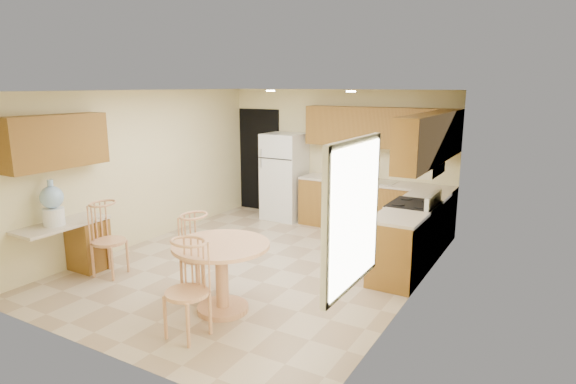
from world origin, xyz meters
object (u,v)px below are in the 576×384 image
Objects in this scene: dining_table at (222,267)px; stove at (412,233)px; chair_table_a at (193,249)px; water_crock at (52,205)px; refrigerator at (284,176)px; chair_table_b at (179,284)px; chair_desk at (102,234)px.

stove is at bearing 60.74° from dining_table.
chair_table_a is (-0.55, 0.15, 0.08)m from dining_table.
dining_table is at bearing 8.60° from water_crock.
refrigerator is 3.78m from chair_table_a.
chair_table_b is 1.01× the size of chair_desk.
chair_table_a is 1.66× the size of water_crock.
chair_table_a is 2.03m from water_crock.
chair_table_a is 0.99× the size of chair_table_b.
chair_desk is (-2.01, 0.00, 0.08)m from dining_table.
water_crock reaches higher than dining_table.
stove is 1.79× the size of water_crock.
chair_table_a is 1.00× the size of chair_desk.
chair_table_a reaches higher than dining_table.
chair_table_b is 2.20m from chair_desk.
stove reaches higher than chair_table_a.
dining_table is 0.75m from chair_table_b.
chair_table_b is 2.58m from water_crock.
refrigerator reaches higher than chair_table_b.
chair_table_a is 1.08m from chair_table_b.
refrigerator is at bearing 110.28° from dining_table.
water_crock reaches higher than stove.
dining_table is at bearing -69.72° from refrigerator.
refrigerator reaches higher than stove.
chair_table_a is 1.47m from chair_desk.
stove reaches higher than chair_table_b.
chair_desk reaches higher than chair_table_a.
stove is 4.96m from water_crock.
water_crock is at bearing -171.40° from dining_table.
dining_table is 1.10× the size of chair_table_a.
refrigerator is at bearing 75.97° from water_crock.
stove is (2.88, -1.22, -0.37)m from refrigerator.
chair_table_b is at bearing -112.80° from stove.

